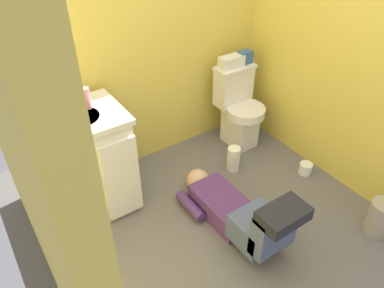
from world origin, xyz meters
The scene contains 18 objects.
ground_plane centered at (0.00, 0.00, -0.02)m, with size 2.71×3.02×0.04m, color #635E5B.
wall_back centered at (0.00, 1.05, 1.20)m, with size 2.37×0.08×2.40m, color #DDC14A.
wall_left centered at (-1.15, 0.00, 1.20)m, with size 0.08×2.02×2.40m, color #DDC14A.
wall_right centered at (1.15, 0.00, 1.20)m, with size 0.08×2.02×2.40m, color #DDC14A.
toilet centered at (0.76, 0.73, 0.37)m, with size 0.36×0.46×0.75m.
vanity_cabinet centered at (-0.70, 0.69, 0.42)m, with size 0.60×0.53×0.82m.
faucet centered at (-0.70, 0.83, 0.87)m, with size 0.02×0.02×0.10m, color silver.
person_plumber centered at (0.05, -0.13, 0.18)m, with size 0.39×1.06×0.52m.
tissue_box centered at (0.72, 0.82, 0.80)m, with size 0.22×0.11×0.10m, color silver.
toiletry_bag centered at (0.87, 0.82, 0.81)m, with size 0.12×0.09×0.11m, color #33598C.
soap_dispenser centered at (-0.89, 0.81, 0.89)m, with size 0.06×0.06×0.17m.
bottle_blue centered at (-0.80, 0.81, 0.89)m, with size 0.05×0.05×0.15m, color #3D63BC.
bottle_white centered at (-0.75, 0.83, 0.88)m, with size 0.06×0.06×0.13m, color white.
bottle_amber centered at (-0.66, 0.84, 0.89)m, with size 0.06×0.06×0.14m, color #C8862D.
bottle_pink centered at (-0.60, 0.75, 0.89)m, with size 0.06×0.06×0.15m, color pink.
trash_can centered at (0.89, -0.71, 0.13)m, with size 0.19×0.19×0.27m, color gray.
paper_towel_roll centered at (0.46, 0.41, 0.11)m, with size 0.11×0.11×0.23m, color white.
toilet_paper_roll centered at (0.95, 0.02, 0.05)m, with size 0.11×0.11×0.10m, color white.
Camera 1 is at (-1.22, -1.41, 2.09)m, focal length 34.04 mm.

